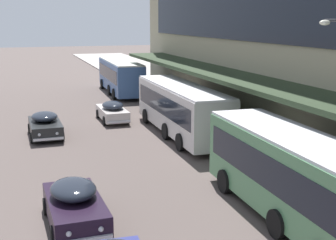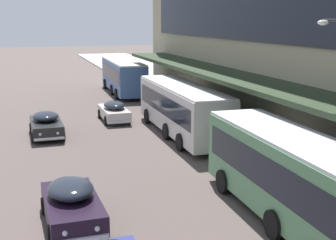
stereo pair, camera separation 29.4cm
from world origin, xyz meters
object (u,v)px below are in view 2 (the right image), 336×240
at_px(transit_bus_kerbside_front, 123,75).
at_px(sedan_lead_near, 114,111).
at_px(transit_bus_kerbside_rear, 182,107).
at_px(pedestrian_at_kerb, 316,160).
at_px(transit_bus_kerbside_far, 297,176).
at_px(sedan_oncoming_rear, 46,124).
at_px(sedan_trailing_mid, 72,203).

xyz_separation_m(transit_bus_kerbside_front, sedan_lead_near, (-3.34, -12.27, -1.12)).
height_order(transit_bus_kerbside_rear, pedestrian_at_kerb, transit_bus_kerbside_rear).
relative_size(transit_bus_kerbside_front, transit_bus_kerbside_far, 1.03).
bearing_deg(sedan_oncoming_rear, transit_bus_kerbside_rear, -14.56).
xyz_separation_m(transit_bus_kerbside_far, sedan_oncoming_rear, (-7.67, 15.82, -1.07)).
relative_size(transit_bus_kerbside_rear, sedan_lead_near, 2.64).
bearing_deg(sedan_oncoming_rear, transit_bus_kerbside_front, 61.97).
bearing_deg(sedan_lead_near, transit_bus_kerbside_rear, -58.25).
relative_size(transit_bus_kerbside_far, sedan_trailing_mid, 2.46).
bearing_deg(transit_bus_kerbside_rear, sedan_oncoming_rear, 165.44).
xyz_separation_m(transit_bus_kerbside_rear, transit_bus_kerbside_far, (-0.52, -13.69, 0.02)).
bearing_deg(sedan_lead_near, transit_bus_kerbside_front, 74.76).
distance_m(transit_bus_kerbside_rear, sedan_trailing_mid, 13.87).
distance_m(sedan_lead_near, pedestrian_at_kerb, 16.91).
xyz_separation_m(transit_bus_kerbside_far, sedan_lead_near, (-2.77, 19.02, -1.11)).
height_order(transit_bus_kerbside_rear, transit_bus_kerbside_far, transit_bus_kerbside_far).
distance_m(sedan_oncoming_rear, sedan_lead_near, 5.85).
distance_m(transit_bus_kerbside_front, transit_bus_kerbside_far, 31.30).
bearing_deg(sedan_trailing_mid, transit_bus_kerbside_front, 74.30).
height_order(transit_bus_kerbside_front, sedan_oncoming_rear, transit_bus_kerbside_front).
xyz_separation_m(sedan_trailing_mid, sedan_oncoming_rear, (-0.13, 13.37, -0.01)).
bearing_deg(transit_bus_kerbside_front, transit_bus_kerbside_rear, -90.15).
distance_m(transit_bus_kerbside_front, sedan_trailing_mid, 29.98).
distance_m(sedan_trailing_mid, sedan_oncoming_rear, 13.37).
height_order(transit_bus_kerbside_front, pedestrian_at_kerb, transit_bus_kerbside_front).
height_order(transit_bus_kerbside_rear, sedan_lead_near, transit_bus_kerbside_rear).
height_order(transit_bus_kerbside_far, sedan_oncoming_rear, transit_bus_kerbside_far).
bearing_deg(transit_bus_kerbside_far, transit_bus_kerbside_rear, 87.81).
relative_size(transit_bus_kerbside_far, sedan_oncoming_rear, 2.47).
relative_size(transit_bus_kerbside_front, sedan_oncoming_rear, 2.55).
bearing_deg(transit_bus_kerbside_far, transit_bus_kerbside_front, 88.96).
relative_size(sedan_trailing_mid, pedestrian_at_kerb, 2.33).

